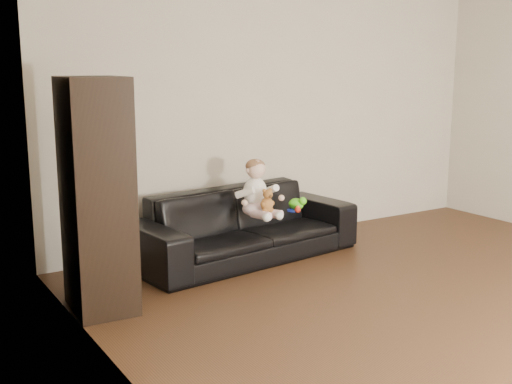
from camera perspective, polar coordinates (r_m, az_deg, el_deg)
floor at (r=4.84m, az=21.05°, el=-10.77°), size 5.50×5.50×0.00m
wall_back at (r=6.54m, az=2.31°, el=7.27°), size 5.00×0.00×5.00m
wall_left at (r=2.93m, az=-8.18°, el=2.18°), size 0.00×5.50×5.50m
sofa at (r=5.88m, az=-1.05°, el=-2.94°), size 2.22×1.09×0.62m
cabinet at (r=4.68m, az=-13.96°, el=-0.37°), size 0.45×0.60×1.68m
shelf_item at (r=4.63m, az=-13.94°, el=4.23°), size 0.19×0.26×0.28m
baby at (r=5.74m, az=0.08°, el=0.06°), size 0.40×0.47×0.52m
teddy_bear at (r=5.63m, az=1.01°, el=-0.79°), size 0.15×0.15×0.21m
toy_green at (r=6.04m, az=3.60°, el=-1.08°), size 0.14×0.17×0.11m
toy_rattle at (r=5.93m, az=3.73°, el=-1.57°), size 0.06×0.06×0.06m
toy_blue_disc at (r=6.00m, az=3.30°, el=-1.64°), size 0.14×0.14×0.02m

